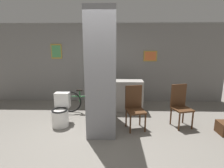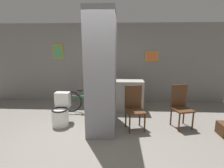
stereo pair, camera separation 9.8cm
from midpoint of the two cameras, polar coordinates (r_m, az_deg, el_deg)
The scene contains 9 objects.
ground_plane at distance 3.76m, azimuth -4.56°, elevation -17.63°, with size 14.00×14.00×0.00m, color slate.
wall_back at distance 5.90m, azimuth -1.52°, elevation 6.75°, with size 8.00×0.09×2.60m.
pillar_center at distance 3.89m, azimuth -2.53°, elevation 3.81°, with size 0.63×1.21×2.60m.
counter_shelf at distance 5.14m, azimuth 3.08°, elevation -3.81°, with size 1.37×0.44×0.90m.
toilet at distance 4.44m, azimuth -15.74°, elevation -8.76°, with size 0.40×0.56×0.75m.
chair_near_pillar at distance 4.05m, azimuth 7.98°, elevation -7.17°, with size 0.47×0.47×0.99m.
chair_by_doorway at distance 4.43m, azimuth 22.09°, elevation -6.27°, with size 0.48×0.48×0.99m.
bicycle at distance 5.05m, azimuth -6.61°, elevation -5.60°, with size 1.72×0.42×0.67m.
bottle_tall at distance 4.96m, azimuth 0.01°, elevation 2.23°, with size 0.07×0.07×0.29m.
Camera 2 is at (0.50, -3.23, 1.88)m, focal length 28.00 mm.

